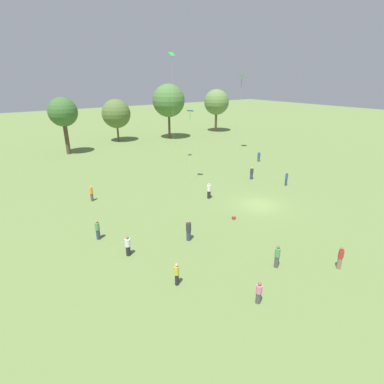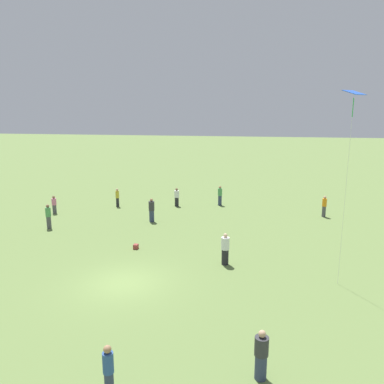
% 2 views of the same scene
% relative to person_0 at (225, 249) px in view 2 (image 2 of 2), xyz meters
% --- Properties ---
extents(ground_plane, '(240.00, 240.00, 0.00)m').
position_rel_person_0_xyz_m(ground_plane, '(3.38, -4.80, -0.91)').
color(ground_plane, olive).
extents(person_0, '(0.66, 0.66, 1.85)m').
position_rel_person_0_xyz_m(person_0, '(0.00, 0.00, 0.00)').
color(person_0, '#232328').
rests_on(person_0, ground_plane).
extents(person_2, '(0.60, 0.60, 1.74)m').
position_rel_person_0_xyz_m(person_2, '(9.15, 2.12, -0.06)').
color(person_2, '#333D5B').
rests_on(person_2, ground_plane).
extents(person_3, '(0.40, 0.40, 1.84)m').
position_rel_person_0_xyz_m(person_3, '(10.96, -2.34, 0.03)').
color(person_3, '#333D5B').
rests_on(person_3, ground_plane).
extents(person_4, '(0.40, 0.40, 1.71)m').
position_rel_person_0_xyz_m(person_4, '(-11.46, -11.11, -0.04)').
color(person_4, '#232328').
rests_on(person_4, ground_plane).
extents(person_5, '(0.56, 0.56, 1.90)m').
position_rel_person_0_xyz_m(person_5, '(-7.41, -6.61, 0.03)').
color(person_5, '#333D5B').
rests_on(person_5, ground_plane).
extents(person_6, '(0.44, 0.44, 1.78)m').
position_rel_person_0_xyz_m(person_6, '(-11.50, 7.03, -0.01)').
color(person_6, '#4C4C51').
rests_on(person_6, ground_plane).
extents(person_7, '(0.51, 0.51, 1.71)m').
position_rel_person_0_xyz_m(person_7, '(-12.69, -5.81, -0.07)').
color(person_7, '#232328').
rests_on(person_7, ground_plane).
extents(person_8, '(0.56, 0.56, 1.84)m').
position_rel_person_0_xyz_m(person_8, '(-13.80, -1.93, 0.01)').
color(person_8, '#333D5B').
rests_on(person_8, ground_plane).
extents(person_9, '(0.53, 0.53, 1.84)m').
position_rel_person_0_xyz_m(person_9, '(-4.26, -13.65, 0.01)').
color(person_9, '#4C4C51').
rests_on(person_9, ground_plane).
extents(person_11, '(0.45, 0.45, 1.56)m').
position_rel_person_0_xyz_m(person_11, '(-8.19, -15.53, -0.14)').
color(person_11, '#4C4C51').
rests_on(person_11, ground_plane).
extents(kite_1, '(1.10, 1.10, 9.53)m').
position_rel_person_0_xyz_m(kite_1, '(1.41, 5.88, 8.09)').
color(kite_1, blue).
rests_on(kite_1, ground_plane).
extents(picnic_bag_0, '(0.32, 0.28, 0.30)m').
position_rel_person_0_xyz_m(picnic_bag_0, '(-1.40, -5.84, -0.76)').
color(picnic_bag_0, '#933833').
rests_on(picnic_bag_0, ground_plane).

